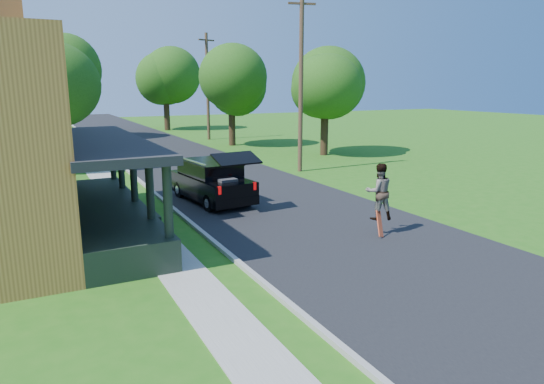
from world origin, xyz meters
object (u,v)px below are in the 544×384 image
skateboarder (379,192)px  utility_pole_near (301,82)px  tree_right_near (325,80)px  black_suv (212,181)px

skateboarder → utility_pole_near: 12.80m
tree_right_near → utility_pole_near: 7.18m
black_suv → skateboarder: bearing=-69.9°
black_suv → utility_pole_near: utility_pole_near is taller
black_suv → tree_right_near: size_ratio=0.64×
tree_right_near → skateboarder: bearing=-117.0°
tree_right_near → utility_pole_near: (-4.92, -5.23, -0.19)m
black_suv → tree_right_near: bearing=33.8°
black_suv → utility_pole_near: (7.11, 4.92, 4.12)m
skateboarder → utility_pole_near: bearing=-91.2°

